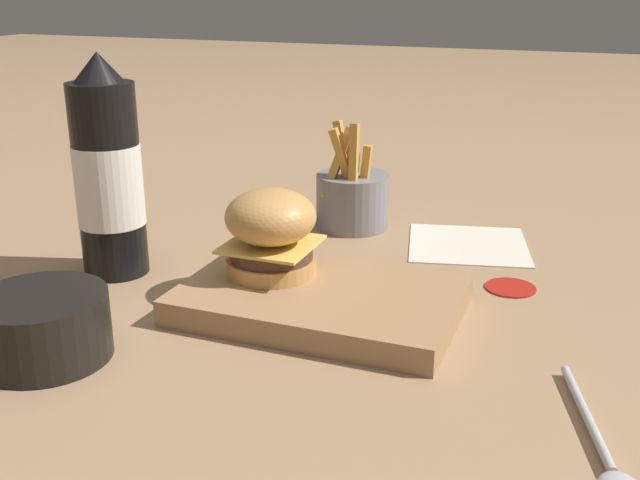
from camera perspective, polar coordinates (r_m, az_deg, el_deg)
name	(u,v)px	position (r m, az deg, el deg)	size (l,w,h in m)	color
ground_plane	(281,338)	(0.70, -3.01, -7.45)	(6.00, 6.00, 0.00)	#9E7A56
serving_board	(320,300)	(0.74, 0.00, -4.63)	(0.27, 0.17, 0.03)	#A37A51
burger	(271,231)	(0.76, -3.76, 0.65)	(0.09, 0.09, 0.09)	tan
ketchup_bottle	(108,176)	(0.84, -15.83, 4.71)	(0.07, 0.07, 0.24)	black
fries_basket	(352,198)	(0.98, 2.47, 3.22)	(0.10, 0.10, 0.14)	slate
side_bowl	(42,325)	(0.69, -20.41, -6.09)	(0.12, 0.12, 0.06)	black
spoon	(610,466)	(0.56, 21.22, -15.74)	(0.07, 0.18, 0.01)	#B2B2B7
ketchup_puddle	(511,287)	(0.82, 14.32, -3.48)	(0.05, 0.05, 0.00)	#B21E14
parchment_square	(468,244)	(0.94, 11.21, -0.30)	(0.17, 0.17, 0.00)	beige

